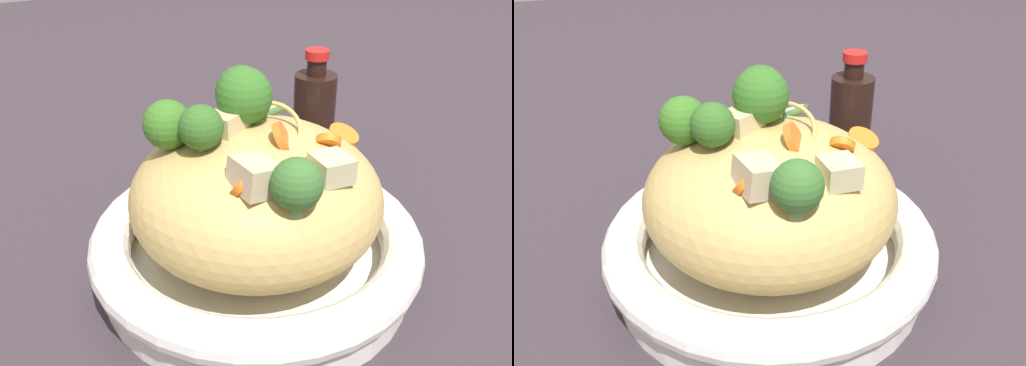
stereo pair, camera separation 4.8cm
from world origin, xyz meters
The scene contains 8 objects.
ground_plane centered at (0.00, 0.00, 0.00)m, with size 3.00×3.00×0.00m, color #342B32.
serving_bowl centered at (0.00, 0.00, 0.03)m, with size 0.31×0.31×0.06m.
noodle_heap centered at (0.00, 0.00, 0.09)m, with size 0.23×0.23×0.15m.
broccoli_florets centered at (0.02, -0.01, 0.16)m, with size 0.13×0.18×0.08m.
carrot_coins centered at (-0.02, 0.00, 0.14)m, with size 0.17×0.16×0.05m.
zucchini_slices centered at (0.00, -0.05, 0.15)m, with size 0.13×0.07×0.04m.
chicken_chunks centered at (0.01, 0.04, 0.15)m, with size 0.10×0.12×0.04m.
soy_sauce_bottle centered at (-0.19, -0.19, 0.06)m, with size 0.06×0.06×0.15m.
Camera 2 is at (0.16, 0.39, 0.34)m, focal length 38.02 mm.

